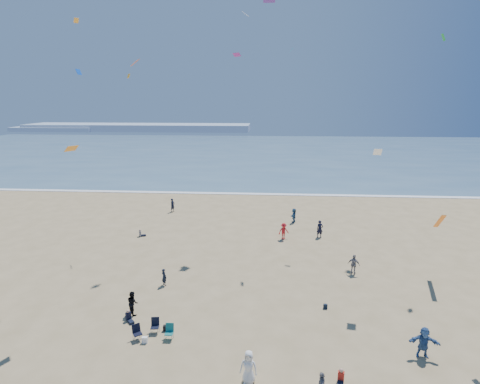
{
  "coord_description": "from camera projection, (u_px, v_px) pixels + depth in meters",
  "views": [
    {
      "loc": [
        3.55,
        -13.9,
        14.93
      ],
      "look_at": [
        2.0,
        8.0,
        9.5
      ],
      "focal_mm": 28.0,
      "sensor_mm": 36.0,
      "label": 1
    }
  ],
  "objects": [
    {
      "name": "headland_far",
      "position": [
        139.0,
        127.0,
        185.64
      ],
      "size": [
        110.0,
        20.0,
        3.2
      ],
      "primitive_type": "cube",
      "color": "#7A8EA8",
      "rests_on": "ground"
    },
    {
      "name": "chair_cluster",
      "position": [
        154.0,
        330.0,
        24.04
      ],
      "size": [
        2.73,
        1.55,
        1.0
      ],
      "color": "black",
      "rests_on": "ground"
    },
    {
      "name": "ocean",
      "position": [
        254.0,
        152.0,
        109.27
      ],
      "size": [
        220.0,
        100.0,
        0.06
      ],
      "primitive_type": "cube",
      "color": "#476B84",
      "rests_on": "ground"
    },
    {
      "name": "white_tote",
      "position": [
        145.0,
        340.0,
        23.58
      ],
      "size": [
        0.35,
        0.2,
        0.4
      ],
      "primitive_type": "cube",
      "color": "white",
      "rests_on": "ground"
    },
    {
      "name": "headland_near",
      "position": [
        56.0,
        129.0,
        183.69
      ],
      "size": [
        40.0,
        14.0,
        2.0
      ],
      "primitive_type": "cube",
      "color": "#7A8EA8",
      "rests_on": "ground"
    },
    {
      "name": "surf_line",
      "position": [
        244.0,
        194.0,
        60.85
      ],
      "size": [
        220.0,
        1.2,
        0.08
      ],
      "primitive_type": "cube",
      "color": "white",
      "rests_on": "ground"
    },
    {
      "name": "seated_group",
      "position": [
        213.0,
        342.0,
        22.99
      ],
      "size": [
        19.1,
        29.62,
        0.84
      ],
      "color": "beige",
      "rests_on": "ground"
    },
    {
      "name": "standing_flyers",
      "position": [
        286.0,
        280.0,
        29.89
      ],
      "size": [
        39.85,
        46.32,
        1.94
      ],
      "color": "white",
      "rests_on": "ground"
    },
    {
      "name": "navy_bag",
      "position": [
        325.0,
        306.0,
        27.46
      ],
      "size": [
        0.28,
        0.18,
        0.34
      ],
      "primitive_type": "cube",
      "color": "black",
      "rests_on": "ground"
    },
    {
      "name": "black_backpack",
      "position": [
        166.0,
        328.0,
        24.82
      ],
      "size": [
        0.3,
        0.22,
        0.38
      ],
      "primitive_type": "cube",
      "color": "black",
      "rests_on": "ground"
    },
    {
      "name": "kites_aloft",
      "position": [
        362.0,
        103.0,
        25.82
      ],
      "size": [
        43.81,
        33.94,
        31.24
      ],
      "color": "blue",
      "rests_on": "ground"
    }
  ]
}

